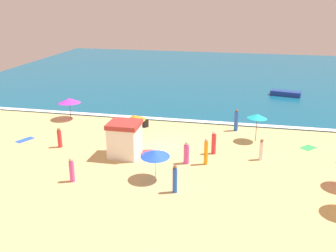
{
  "coord_description": "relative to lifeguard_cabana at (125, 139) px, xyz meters",
  "views": [
    {
      "loc": [
        6.33,
        -26.75,
        11.16
      ],
      "look_at": [
        0.07,
        2.45,
        0.8
      ],
      "focal_mm": 40.96,
      "sensor_mm": 36.0,
      "label": 1
    }
  ],
  "objects": [
    {
      "name": "ground_plane",
      "position": [
        2.06,
        2.4,
        -1.31
      ],
      "size": [
        60.0,
        60.0,
        0.0
      ],
      "primitive_type": "plane",
      "color": "#D8B775"
    },
    {
      "name": "ocean_water",
      "position": [
        2.06,
        30.4,
        -1.26
      ],
      "size": [
        60.0,
        44.0,
        0.1
      ],
      "primitive_type": "cube",
      "color": "#0F567A",
      "rests_on": "ground_plane"
    },
    {
      "name": "wave_breaker_foam",
      "position": [
        2.06,
        8.7,
        -1.2
      ],
      "size": [
        57.0,
        0.7,
        0.01
      ],
      "primitive_type": "cube",
      "color": "white",
      "rests_on": "ocean_water"
    },
    {
      "name": "lifeguard_cabana",
      "position": [
        0.0,
        0.0,
        0.0
      ],
      "size": [
        2.2,
        2.15,
        2.57
      ],
      "color": "white",
      "rests_on": "ground_plane"
    },
    {
      "name": "beach_umbrella_0",
      "position": [
        9.25,
        5.02,
        0.77
      ],
      "size": [
        2.23,
        2.23,
        2.29
      ],
      "color": "#4C3823",
      "rests_on": "ground_plane"
    },
    {
      "name": "beach_umbrella_2",
      "position": [
        -0.37,
        3.69,
        0.4
      ],
      "size": [
        2.49,
        2.49,
        2.04
      ],
      "color": "#4C3823",
      "rests_on": "ground_plane"
    },
    {
      "name": "beach_umbrella_3",
      "position": [
        -7.71,
        7.2,
        0.47
      ],
      "size": [
        2.82,
        2.83,
        2.07
      ],
      "color": "#4C3823",
      "rests_on": "ground_plane"
    },
    {
      "name": "beach_umbrella_5",
      "position": [
        3.02,
        -3.12,
        0.45
      ],
      "size": [
        2.15,
        2.16,
        2.0
      ],
      "color": "silver",
      "rests_on": "ground_plane"
    },
    {
      "name": "beachgoer_0",
      "position": [
        4.55,
        -0.35,
        -0.56
      ],
      "size": [
        0.54,
        0.54,
        1.61
      ],
      "color": "#D84CA5",
      "rests_on": "ground_plane"
    },
    {
      "name": "beachgoer_1",
      "position": [
        4.56,
        -4.53,
        -0.46
      ],
      "size": [
        0.33,
        0.33,
        1.76
      ],
      "color": "blue",
      "rests_on": "ground_plane"
    },
    {
      "name": "beachgoer_2",
      "position": [
        9.6,
        1.36,
        -0.55
      ],
      "size": [
        0.38,
        0.38,
        1.57
      ],
      "color": "white",
      "rests_on": "ground_plane"
    },
    {
      "name": "beachgoer_3",
      "position": [
        6.22,
        1.74,
        -0.46
      ],
      "size": [
        0.37,
        0.37,
        1.77
      ],
      "color": "red",
      "rests_on": "ground_plane"
    },
    {
      "name": "beachgoer_4",
      "position": [
        -1.98,
        -4.52,
        -0.54
      ],
      "size": [
        0.39,
        0.39,
        1.6
      ],
      "color": "#D84CA5",
      "rests_on": "ground_plane"
    },
    {
      "name": "beachgoer_6",
      "position": [
        5.88,
        -0.22,
        -0.38
      ],
      "size": [
        0.29,
        0.29,
        1.9
      ],
      "color": "orange",
      "rests_on": "ground_plane"
    },
    {
      "name": "beachgoer_7",
      "position": [
        -5.4,
        0.55,
        -0.56
      ],
      "size": [
        0.44,
        0.44,
        1.57
      ],
      "color": "red",
      "rests_on": "ground_plane"
    },
    {
      "name": "beachgoer_8",
      "position": [
        7.59,
        7.14,
        -0.4
      ],
      "size": [
        0.48,
        0.48,
        1.91
      ],
      "color": "blue",
      "rests_on": "ground_plane"
    },
    {
      "name": "beachgoer_9",
      "position": [
        -0.26,
        6.46,
        -0.94
      ],
      "size": [
        0.6,
        0.6,
        0.86
      ],
      "color": "black",
      "rests_on": "ground_plane"
    },
    {
      "name": "beach_towel_1",
      "position": [
        13.2,
        4.38,
        -1.3
      ],
      "size": [
        1.43,
        1.47,
        0.01
      ],
      "color": "green",
      "rests_on": "ground_plane"
    },
    {
      "name": "beach_towel_2",
      "position": [
        1.37,
        0.87,
        -1.3
      ],
      "size": [
        1.27,
        1.38,
        0.01
      ],
      "color": "red",
      "rests_on": "ground_plane"
    },
    {
      "name": "beach_towel_3",
      "position": [
        -8.9,
        1.34,
        -1.3
      ],
      "size": [
        1.21,
        1.63,
        0.01
      ],
      "color": "blue",
      "rests_on": "ground_plane"
    },
    {
      "name": "small_boat_0",
      "position": [
        12.62,
        19.98,
        -0.94
      ],
      "size": [
        3.47,
        1.76,
        0.55
      ],
      "color": "navy",
      "rests_on": "ocean_water"
    }
  ]
}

